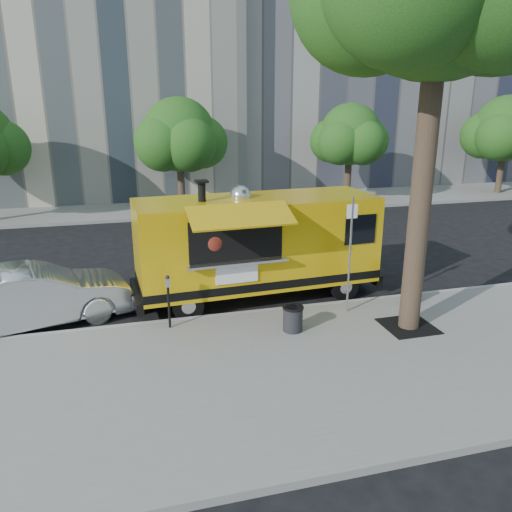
{
  "coord_description": "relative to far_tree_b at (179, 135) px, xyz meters",
  "views": [
    {
      "loc": [
        -3.83,
        -12.53,
        5.36
      ],
      "look_at": [
        -0.48,
        0.0,
        1.35
      ],
      "focal_mm": 35.0,
      "sensor_mm": 36.0,
      "label": 1
    }
  ],
  "objects": [
    {
      "name": "ground",
      "position": [
        1.0,
        -12.7,
        -3.83
      ],
      "size": [
        120.0,
        120.0,
        0.0
      ],
      "primitive_type": "plane",
      "color": "black",
      "rests_on": "ground"
    },
    {
      "name": "sidewalk",
      "position": [
        1.0,
        -16.7,
        -3.76
      ],
      "size": [
        60.0,
        6.0,
        0.15
      ],
      "primitive_type": "cube",
      "color": "gray",
      "rests_on": "ground"
    },
    {
      "name": "curb",
      "position": [
        1.0,
        -13.63,
        -3.76
      ],
      "size": [
        60.0,
        0.14,
        0.16
      ],
      "primitive_type": "cube",
      "color": "#999993",
      "rests_on": "ground"
    },
    {
      "name": "far_sidewalk",
      "position": [
        1.0,
        0.8,
        -3.76
      ],
      "size": [
        60.0,
        5.0,
        0.15
      ],
      "primitive_type": "cube",
      "color": "gray",
      "rests_on": "ground"
    },
    {
      "name": "building_mid",
      "position": [
        13.0,
        10.3,
        6.17
      ],
      "size": [
        20.0,
        14.0,
        20.0
      ],
      "primitive_type": "cube",
      "color": "gray",
      "rests_on": "ground"
    },
    {
      "name": "tree_well",
      "position": [
        3.6,
        -15.5,
        -3.68
      ],
      "size": [
        1.2,
        1.2,
        0.02
      ],
      "primitive_type": "cube",
      "color": "black",
      "rests_on": "sidewalk"
    },
    {
      "name": "far_tree_b",
      "position": [
        0.0,
        0.0,
        0.0
      ],
      "size": [
        3.6,
        3.6,
        5.5
      ],
      "color": "#33261C",
      "rests_on": "far_sidewalk"
    },
    {
      "name": "far_tree_c",
      "position": [
        9.0,
        -0.3,
        -0.12
      ],
      "size": [
        3.24,
        3.24,
        5.21
      ],
      "color": "#33261C",
      "rests_on": "far_sidewalk"
    },
    {
      "name": "far_tree_d",
      "position": [
        19.0,
        -0.1,
        0.06
      ],
      "size": [
        3.78,
        3.78,
        5.64
      ],
      "color": "#33261C",
      "rests_on": "far_sidewalk"
    },
    {
      "name": "sign_post",
      "position": [
        2.55,
        -14.25,
        -1.98
      ],
      "size": [
        0.28,
        0.06,
        3.0
      ],
      "color": "silver",
      "rests_on": "sidewalk"
    },
    {
      "name": "parking_meter",
      "position": [
        -2.0,
        -14.05,
        -2.85
      ],
      "size": [
        0.11,
        0.11,
        1.33
      ],
      "color": "black",
      "rests_on": "sidewalk"
    },
    {
      "name": "food_truck",
      "position": [
        0.61,
        -12.38,
        -2.23
      ],
      "size": [
        7.01,
        3.47,
        3.41
      ],
      "rotation": [
        0.0,
        0.0,
        0.05
      ],
      "color": "gold",
      "rests_on": "ground"
    },
    {
      "name": "sedan",
      "position": [
        -5.14,
        -12.7,
        -3.07
      ],
      "size": [
        4.86,
        2.67,
        1.52
      ],
      "primitive_type": "imported",
      "rotation": [
        0.0,
        0.0,
        1.81
      ],
      "color": "silver",
      "rests_on": "ground"
    },
    {
      "name": "trash_bin_left",
      "position": [
        0.81,
        -14.98,
        -3.36
      ],
      "size": [
        0.51,
        0.51,
        0.61
      ],
      "color": "black",
      "rests_on": "sidewalk"
    },
    {
      "name": "trash_bin_right",
      "position": [
        4.5,
        -14.14,
        -3.39
      ],
      "size": [
        0.46,
        0.46,
        0.55
      ],
      "color": "black",
      "rests_on": "sidewalk"
    }
  ]
}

